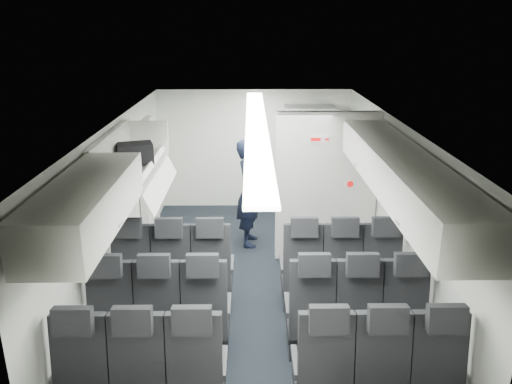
{
  "coord_description": "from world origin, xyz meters",
  "views": [
    {
      "loc": [
        -0.07,
        -5.78,
        3.26
      ],
      "look_at": [
        0.0,
        0.4,
        1.15
      ],
      "focal_mm": 35.0,
      "sensor_mm": 36.0,
      "label": 1
    }
  ],
  "objects_px": {
    "seat_row_mid": "(258,320)",
    "carry_on_bag": "(135,153)",
    "galley_unit": "(308,160)",
    "boarding_door": "(149,180)",
    "flight_attendant": "(249,193)",
    "seat_row_front": "(257,277)",
    "seat_row_rear": "(260,381)"
  },
  "relations": [
    {
      "from": "seat_row_mid",
      "to": "carry_on_bag",
      "type": "height_order",
      "value": "carry_on_bag"
    },
    {
      "from": "galley_unit",
      "to": "boarding_door",
      "type": "height_order",
      "value": "galley_unit"
    },
    {
      "from": "seat_row_mid",
      "to": "flight_attendant",
      "type": "bearing_deg",
      "value": 91.82
    },
    {
      "from": "flight_attendant",
      "to": "galley_unit",
      "type": "bearing_deg",
      "value": -34.91
    },
    {
      "from": "galley_unit",
      "to": "seat_row_front",
      "type": "bearing_deg",
      "value": -106.28
    },
    {
      "from": "seat_row_front",
      "to": "seat_row_rear",
      "type": "xyz_separation_m",
      "value": [
        0.0,
        -1.8,
        0.0
      ]
    },
    {
      "from": "seat_row_rear",
      "to": "flight_attendant",
      "type": "relative_size",
      "value": 2.02
    },
    {
      "from": "seat_row_front",
      "to": "galley_unit",
      "type": "distance_m",
      "value": 3.43
    },
    {
      "from": "galley_unit",
      "to": "carry_on_bag",
      "type": "relative_size",
      "value": 4.79
    },
    {
      "from": "seat_row_rear",
      "to": "carry_on_bag",
      "type": "distance_m",
      "value": 2.98
    },
    {
      "from": "carry_on_bag",
      "to": "seat_row_rear",
      "type": "bearing_deg",
      "value": -75.61
    },
    {
      "from": "seat_row_mid",
      "to": "boarding_door",
      "type": "bearing_deg",
      "value": 118.77
    },
    {
      "from": "seat_row_front",
      "to": "flight_attendant",
      "type": "height_order",
      "value": "flight_attendant"
    },
    {
      "from": "seat_row_front",
      "to": "flight_attendant",
      "type": "bearing_deg",
      "value": 92.71
    },
    {
      "from": "galley_unit",
      "to": "boarding_door",
      "type": "bearing_deg",
      "value": -155.72
    },
    {
      "from": "seat_row_rear",
      "to": "boarding_door",
      "type": "distance_m",
      "value": 4.25
    },
    {
      "from": "seat_row_front",
      "to": "seat_row_mid",
      "type": "distance_m",
      "value": 0.9
    },
    {
      "from": "seat_row_mid",
      "to": "boarding_door",
      "type": "height_order",
      "value": "boarding_door"
    },
    {
      "from": "carry_on_bag",
      "to": "galley_unit",
      "type": "bearing_deg",
      "value": 31.97
    },
    {
      "from": "boarding_door",
      "to": "carry_on_bag",
      "type": "xyz_separation_m",
      "value": [
        0.22,
        -1.67,
        0.85
      ]
    },
    {
      "from": "seat_row_rear",
      "to": "flight_attendant",
      "type": "bearing_deg",
      "value": 91.37
    },
    {
      "from": "boarding_door",
      "to": "carry_on_bag",
      "type": "relative_size",
      "value": 4.69
    },
    {
      "from": "seat_row_rear",
      "to": "carry_on_bag",
      "type": "xyz_separation_m",
      "value": [
        -1.42,
        2.22,
        1.41
      ]
    },
    {
      "from": "boarding_door",
      "to": "galley_unit",
      "type": "bearing_deg",
      "value": 24.28
    },
    {
      "from": "galley_unit",
      "to": "carry_on_bag",
      "type": "height_order",
      "value": "carry_on_bag"
    },
    {
      "from": "galley_unit",
      "to": "boarding_door",
      "type": "relative_size",
      "value": 1.02
    },
    {
      "from": "seat_row_mid",
      "to": "galley_unit",
      "type": "distance_m",
      "value": 4.3
    },
    {
      "from": "seat_row_mid",
      "to": "boarding_door",
      "type": "relative_size",
      "value": 1.79
    },
    {
      "from": "galley_unit",
      "to": "seat_row_mid",
      "type": "bearing_deg",
      "value": -102.88
    },
    {
      "from": "seat_row_front",
      "to": "seat_row_mid",
      "type": "bearing_deg",
      "value": -90.0
    },
    {
      "from": "seat_row_front",
      "to": "carry_on_bag",
      "type": "relative_size",
      "value": 8.39
    },
    {
      "from": "seat_row_front",
      "to": "seat_row_rear",
      "type": "height_order",
      "value": "same"
    }
  ]
}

